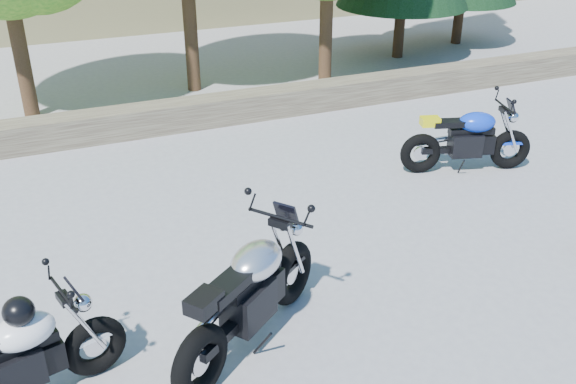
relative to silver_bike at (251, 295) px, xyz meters
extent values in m
plane|color=gray|center=(0.85, 0.56, -0.57)|extent=(90.00, 90.00, 0.00)
cube|color=brown|center=(0.85, 6.06, -0.32)|extent=(22.00, 0.55, 0.50)
cylinder|color=#382314|center=(-1.65, 7.76, 0.94)|extent=(0.28, 0.28, 3.02)
cylinder|color=#382314|center=(1.65, 8.16, 1.11)|extent=(0.28, 0.28, 3.36)
cylinder|color=#382314|center=(4.45, 7.56, 0.89)|extent=(0.28, 0.28, 2.91)
cylinder|color=#382314|center=(7.05, 8.76, 0.51)|extent=(0.26, 0.26, 2.16)
cylinder|color=#382314|center=(9.25, 9.36, 0.39)|extent=(0.26, 0.26, 1.92)
torus|color=black|center=(0.63, 0.47, -0.21)|extent=(0.68, 0.57, 0.72)
torus|color=black|center=(-0.66, -0.49, -0.21)|extent=(0.68, 0.57, 0.72)
cylinder|color=silver|center=(0.63, 0.47, -0.21)|extent=(0.22, 0.18, 0.25)
cylinder|color=silver|center=(-0.66, -0.49, -0.21)|extent=(0.22, 0.18, 0.25)
cube|color=black|center=(-0.03, -0.02, -0.08)|extent=(0.63, 0.59, 0.40)
cube|color=black|center=(0.03, 0.02, 0.17)|extent=(0.73, 0.61, 0.11)
ellipsoid|color=silver|center=(0.09, 0.07, 0.33)|extent=(0.77, 0.73, 0.34)
cube|color=black|center=(-0.30, -0.23, 0.33)|extent=(0.60, 0.53, 0.10)
cube|color=black|center=(-0.57, -0.43, 0.37)|extent=(0.39, 0.37, 0.15)
cylinder|color=black|center=(0.45, 0.34, 0.58)|extent=(0.47, 0.61, 0.04)
sphere|color=silver|center=(0.60, 0.45, 0.39)|extent=(0.20, 0.20, 0.20)
torus|color=black|center=(-1.48, 0.16, -0.27)|extent=(0.63, 0.30, 0.61)
cylinder|color=silver|center=(-1.48, 0.16, -0.27)|extent=(0.21, 0.09, 0.21)
cube|color=black|center=(-2.16, -0.02, -0.15)|extent=(0.51, 0.39, 0.34)
cube|color=black|center=(-2.10, 0.00, 0.06)|extent=(0.68, 0.31, 0.09)
ellipsoid|color=white|center=(-2.03, 0.01, 0.19)|extent=(0.62, 0.49, 0.29)
cylinder|color=black|center=(-1.67, 0.11, 0.41)|extent=(0.19, 0.61, 0.03)
sphere|color=silver|center=(-1.52, 0.15, 0.25)|extent=(0.17, 0.17, 0.17)
ellipsoid|color=black|center=(-2.03, 0.01, 0.40)|extent=(0.33, 0.34, 0.25)
torus|color=black|center=(5.15, 2.35, -0.25)|extent=(0.66, 0.34, 0.64)
torus|color=black|center=(3.77, 2.76, -0.25)|extent=(0.66, 0.34, 0.64)
cylinder|color=silver|center=(5.15, 2.35, -0.25)|extent=(0.22, 0.10, 0.22)
cylinder|color=silver|center=(3.77, 2.76, -0.25)|extent=(0.22, 0.10, 0.22)
cube|color=black|center=(4.44, 2.56, -0.13)|extent=(0.55, 0.43, 0.36)
cube|color=black|center=(4.51, 2.54, 0.09)|extent=(0.72, 0.35, 0.10)
ellipsoid|color=#0D35CD|center=(4.58, 2.52, 0.23)|extent=(0.66, 0.54, 0.30)
cube|color=black|center=(4.16, 2.65, 0.23)|extent=(0.54, 0.35, 0.09)
cube|color=yellow|center=(3.87, 2.73, 0.27)|extent=(0.33, 0.27, 0.13)
cylinder|color=black|center=(4.96, 2.41, 0.46)|extent=(0.22, 0.64, 0.03)
sphere|color=silver|center=(5.11, 2.36, 0.29)|extent=(0.18, 0.18, 0.18)
camera|label=1|loc=(-1.63, -4.82, 3.70)|focal=40.00mm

